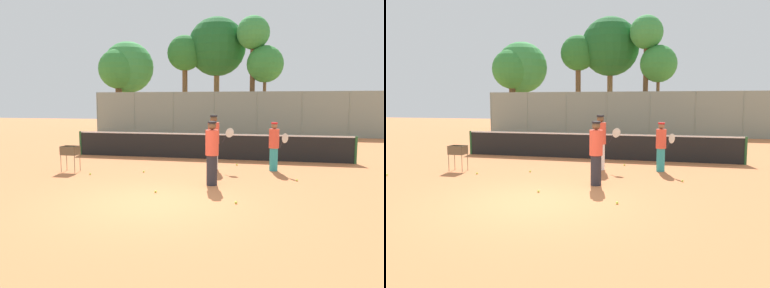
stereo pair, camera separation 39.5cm
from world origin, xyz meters
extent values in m
plane|color=#C67242|center=(0.00, 0.00, 0.00)|extent=(80.00, 80.00, 0.00)
cylinder|color=#26592D|center=(-5.84, 7.07, 0.54)|extent=(0.10, 0.10, 1.07)
cylinder|color=#26592D|center=(5.84, 7.07, 0.54)|extent=(0.10, 0.10, 1.07)
cube|color=black|center=(0.00, 7.07, 0.51)|extent=(11.68, 0.01, 1.01)
cube|color=white|center=(0.00, 7.07, 1.04)|extent=(11.68, 0.02, 0.06)
cylinder|color=gray|center=(-10.52, 18.05, 1.55)|extent=(0.08, 0.08, 3.10)
cylinder|color=gray|center=(-7.51, 18.05, 1.55)|extent=(0.08, 0.08, 3.10)
cylinder|color=gray|center=(-4.51, 18.05, 1.55)|extent=(0.08, 0.08, 3.10)
cylinder|color=gray|center=(-1.50, 18.05, 1.55)|extent=(0.08, 0.08, 3.10)
cylinder|color=gray|center=(1.50, 18.05, 1.55)|extent=(0.08, 0.08, 3.10)
cylinder|color=gray|center=(4.51, 18.05, 1.55)|extent=(0.08, 0.08, 3.10)
cylinder|color=gray|center=(7.51, 18.05, 1.55)|extent=(0.08, 0.08, 3.10)
cube|color=gray|center=(0.00, 18.05, 1.55)|extent=(21.04, 0.01, 3.10)
cylinder|color=brown|center=(-9.20, 21.17, 1.98)|extent=(0.43, 0.43, 3.96)
sphere|color=#388E42|center=(-9.20, 21.17, 5.21)|extent=(4.17, 4.17, 4.17)
cylinder|color=brown|center=(-4.38, 21.16, 2.70)|extent=(0.41, 0.41, 5.40)
sphere|color=#28722D|center=(-4.38, 21.16, 6.24)|extent=(2.78, 2.78, 2.78)
cylinder|color=brown|center=(1.00, 20.50, 3.38)|extent=(0.38, 0.38, 6.76)
sphere|color=#388E42|center=(1.00, 20.50, 7.50)|extent=(2.47, 2.47, 2.47)
cylinder|color=brown|center=(-1.96, 22.09, 2.69)|extent=(0.43, 0.43, 5.38)
sphere|color=#1E6028|center=(-1.96, 22.09, 6.78)|extent=(4.66, 4.66, 4.66)
cylinder|color=brown|center=(-9.64, 20.15, 2.03)|extent=(0.52, 0.52, 4.06)
sphere|color=#338438|center=(-9.64, 20.15, 5.01)|extent=(3.16, 3.16, 3.16)
cylinder|color=brown|center=(1.92, 20.64, 2.19)|extent=(0.24, 0.24, 4.37)
sphere|color=#338438|center=(1.92, 20.64, 5.20)|extent=(2.75, 2.75, 2.75)
cylinder|color=white|center=(0.66, 4.67, 0.46)|extent=(0.32, 0.32, 0.91)
cylinder|color=#E54C38|center=(0.66, 4.67, 1.29)|extent=(0.40, 0.40, 0.76)
sphere|color=brown|center=(0.66, 4.67, 1.79)|extent=(0.25, 0.25, 0.25)
cylinder|color=black|center=(0.66, 4.67, 1.90)|extent=(0.26, 0.26, 0.06)
cylinder|color=black|center=(1.04, 4.66, 1.10)|extent=(0.15, 0.03, 0.27)
ellipsoid|color=silver|center=(1.23, 4.65, 1.32)|extent=(0.40, 0.04, 0.43)
cylinder|color=#26262D|center=(1.03, 2.18, 0.43)|extent=(0.31, 0.31, 0.87)
cylinder|color=#E54C38|center=(1.03, 2.18, 1.23)|extent=(0.38, 0.38, 0.72)
sphere|color=brown|center=(1.03, 2.18, 1.71)|extent=(0.24, 0.24, 0.24)
cylinder|color=black|center=(1.03, 2.18, 1.81)|extent=(0.25, 0.25, 0.06)
cylinder|color=black|center=(0.94, 2.54, 1.05)|extent=(0.06, 0.15, 0.27)
ellipsoid|color=silver|center=(0.89, 2.72, 1.27)|extent=(0.12, 0.39, 0.43)
cylinder|color=teal|center=(2.75, 4.88, 0.40)|extent=(0.28, 0.28, 0.80)
cylinder|color=#E54C38|center=(2.75, 4.88, 1.13)|extent=(0.35, 0.35, 0.66)
sphere|color=#8C6647|center=(2.75, 4.88, 1.57)|extent=(0.22, 0.22, 0.22)
cylinder|color=red|center=(2.75, 4.88, 1.66)|extent=(0.23, 0.23, 0.05)
cylinder|color=black|center=(2.98, 4.61, 0.96)|extent=(0.12, 0.13, 0.27)
ellipsoid|color=silver|center=(3.10, 4.48, 1.18)|extent=(0.29, 0.32, 0.43)
cylinder|color=brown|center=(-4.30, 2.99, 0.29)|extent=(0.02, 0.02, 0.59)
cylinder|color=brown|center=(-3.79, 2.99, 0.29)|extent=(0.02, 0.02, 0.59)
cylinder|color=brown|center=(-4.30, 3.35, 0.29)|extent=(0.02, 0.02, 0.59)
cylinder|color=brown|center=(-3.79, 3.35, 0.29)|extent=(0.02, 0.02, 0.59)
cube|color=brown|center=(-4.05, 3.17, 0.59)|extent=(0.55, 0.40, 0.01)
cube|color=brown|center=(-4.05, 2.97, 0.74)|extent=(0.55, 0.01, 0.30)
cube|color=brown|center=(-4.05, 3.37, 0.74)|extent=(0.55, 0.01, 0.30)
cube|color=brown|center=(-4.32, 3.17, 0.74)|extent=(0.01, 0.40, 0.30)
cube|color=brown|center=(-3.77, 3.17, 0.74)|extent=(0.01, 0.40, 0.30)
sphere|color=#D1E54C|center=(-4.11, 3.02, 0.69)|extent=(0.07, 0.07, 0.07)
sphere|color=#D1E54C|center=(-3.93, 3.23, 0.63)|extent=(0.07, 0.07, 0.07)
sphere|color=#D1E54C|center=(-3.88, 3.27, 0.69)|extent=(0.07, 0.07, 0.07)
sphere|color=#D1E54C|center=(-4.05, 3.30, 0.69)|extent=(0.07, 0.07, 0.07)
sphere|color=#D1E54C|center=(-4.27, 3.24, 0.63)|extent=(0.07, 0.07, 0.07)
sphere|color=#D1E54C|center=(-4.19, 3.11, 0.69)|extent=(0.07, 0.07, 0.07)
sphere|color=#D1E54C|center=(-4.25, 3.29, 0.69)|extent=(0.07, 0.07, 0.07)
sphere|color=#D1E54C|center=(-4.17, 3.19, 0.69)|extent=(0.07, 0.07, 0.07)
sphere|color=#D1E54C|center=(-3.13, 2.81, 0.03)|extent=(0.07, 0.07, 0.07)
sphere|color=#D1E54C|center=(1.92, 0.34, 0.03)|extent=(0.07, 0.07, 0.07)
sphere|color=#D1E54C|center=(-0.27, 0.96, 0.03)|extent=(0.07, 0.07, 0.07)
sphere|color=#D1E54C|center=(1.40, 5.69, 0.03)|extent=(0.07, 0.07, 0.07)
sphere|color=#D1E54C|center=(-1.55, 3.58, 0.03)|extent=(0.07, 0.07, 0.07)
sphere|color=#D1E54C|center=(3.45, 3.26, 0.03)|extent=(0.07, 0.07, 0.07)
cube|color=#3F4C8C|center=(1.36, 22.26, 0.45)|extent=(4.20, 1.70, 0.90)
cube|color=#33383D|center=(1.16, 22.26, 1.25)|extent=(2.20, 1.50, 0.70)
camera|label=1|loc=(2.78, -8.27, 2.39)|focal=35.00mm
camera|label=2|loc=(3.16, -8.18, 2.39)|focal=35.00mm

